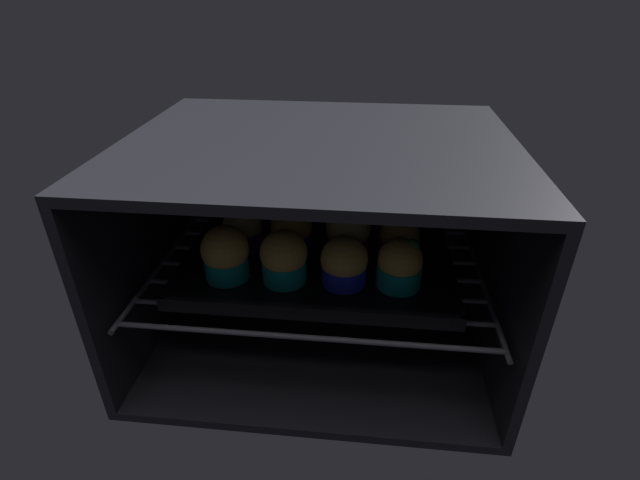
# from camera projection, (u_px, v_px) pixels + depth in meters

# --- Properties ---
(oven_cavity) EXTENTS (0.59, 0.47, 0.37)m
(oven_cavity) POSITION_uv_depth(u_px,v_px,m) (322.00, 234.00, 0.82)
(oven_cavity) COLOR black
(oven_cavity) RESTS_ON ground
(oven_rack) EXTENTS (0.55, 0.42, 0.01)m
(oven_rack) POSITION_uv_depth(u_px,v_px,m) (319.00, 263.00, 0.81)
(oven_rack) COLOR #51515B
(oven_rack) RESTS_ON oven_cavity
(baking_tray) EXTENTS (0.44, 0.35, 0.02)m
(baking_tray) POSITION_uv_depth(u_px,v_px,m) (320.00, 253.00, 0.81)
(baking_tray) COLOR black
(baking_tray) RESTS_ON oven_rack
(muffin_row0_col0) EXTENTS (0.07, 0.07, 0.09)m
(muffin_row0_col0) POSITION_uv_depth(u_px,v_px,m) (226.00, 254.00, 0.72)
(muffin_row0_col0) COLOR #0C8C84
(muffin_row0_col0) RESTS_ON baking_tray
(muffin_row0_col1) EXTENTS (0.07, 0.07, 0.09)m
(muffin_row0_col1) POSITION_uv_depth(u_px,v_px,m) (284.00, 258.00, 0.71)
(muffin_row0_col1) COLOR #0C8C84
(muffin_row0_col1) RESTS_ON baking_tray
(muffin_row0_col2) EXTENTS (0.07, 0.07, 0.08)m
(muffin_row0_col2) POSITION_uv_depth(u_px,v_px,m) (344.00, 263.00, 0.71)
(muffin_row0_col2) COLOR #1928B7
(muffin_row0_col2) RESTS_ON baking_tray
(muffin_row0_col3) EXTENTS (0.07, 0.07, 0.08)m
(muffin_row0_col3) POSITION_uv_depth(u_px,v_px,m) (400.00, 265.00, 0.70)
(muffin_row0_col3) COLOR #0C8C84
(muffin_row0_col3) RESTS_ON baking_tray
(muffin_row1_col0) EXTENTS (0.07, 0.07, 0.08)m
(muffin_row1_col0) POSITION_uv_depth(u_px,v_px,m) (243.00, 229.00, 0.81)
(muffin_row1_col0) COLOR #7A238C
(muffin_row1_col0) RESTS_ON baking_tray
(muffin_row1_col1) EXTENTS (0.07, 0.07, 0.08)m
(muffin_row1_col1) POSITION_uv_depth(u_px,v_px,m) (292.00, 230.00, 0.79)
(muffin_row1_col1) COLOR #1928B7
(muffin_row1_col1) RESTS_ON baking_tray
(muffin_row1_col2) EXTENTS (0.08, 0.08, 0.09)m
(muffin_row1_col2) POSITION_uv_depth(u_px,v_px,m) (348.00, 231.00, 0.78)
(muffin_row1_col2) COLOR red
(muffin_row1_col2) RESTS_ON baking_tray
(muffin_row1_col3) EXTENTS (0.07, 0.07, 0.07)m
(muffin_row1_col3) POSITION_uv_depth(u_px,v_px,m) (399.00, 239.00, 0.78)
(muffin_row1_col3) COLOR #7A238C
(muffin_row1_col3) RESTS_ON baking_tray
(muffin_row2_col0) EXTENTS (0.07, 0.07, 0.08)m
(muffin_row2_col0) POSITION_uv_depth(u_px,v_px,m) (256.00, 206.00, 0.89)
(muffin_row2_col0) COLOR #1928B7
(muffin_row2_col0) RESTS_ON baking_tray
(muffin_row2_col1) EXTENTS (0.07, 0.07, 0.08)m
(muffin_row2_col1) POSITION_uv_depth(u_px,v_px,m) (302.00, 208.00, 0.88)
(muffin_row2_col1) COLOR #1928B7
(muffin_row2_col1) RESTS_ON baking_tray
(muffin_row2_col2) EXTENTS (0.07, 0.07, 0.09)m
(muffin_row2_col2) POSITION_uv_depth(u_px,v_px,m) (349.00, 209.00, 0.87)
(muffin_row2_col2) COLOR #1928B7
(muffin_row2_col2) RESTS_ON baking_tray
(muffin_row2_col3) EXTENTS (0.07, 0.07, 0.09)m
(muffin_row2_col3) POSITION_uv_depth(u_px,v_px,m) (398.00, 210.00, 0.86)
(muffin_row2_col3) COLOR #1928B7
(muffin_row2_col3) RESTS_ON baking_tray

